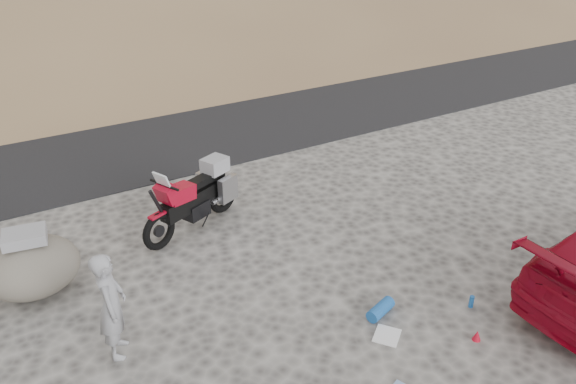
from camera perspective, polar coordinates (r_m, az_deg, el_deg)
name	(u,v)px	position (r m, az deg, el deg)	size (l,w,h in m)	color
ground	(294,321)	(8.74, 0.64, -12.98)	(140.00, 140.00, 0.00)	#454340
road	(124,132)	(16.09, -16.31, 5.90)	(120.00, 7.00, 0.05)	black
motorcycle	(196,197)	(10.84, -9.31, -0.52)	(2.33, 1.28, 1.48)	black
man	(120,351)	(8.61, -16.69, -15.20)	(0.60, 0.39, 1.64)	gray
boulder	(32,266)	(9.89, -24.57, -6.87)	(1.84, 1.71, 1.14)	#615C53
gear_white_cloth	(387,335)	(8.62, 10.02, -14.16)	(0.40, 0.36, 0.01)	white
gear_blue_mat	(381,309)	(8.90, 9.38, -11.69)	(0.20, 0.20, 0.51)	#1B56A2
gear_bottle	(471,302)	(9.39, 18.14, -10.53)	(0.07, 0.07, 0.20)	#1B56A2
gear_funnel	(477,335)	(8.82, 18.64, -13.64)	(0.13, 0.13, 0.16)	red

